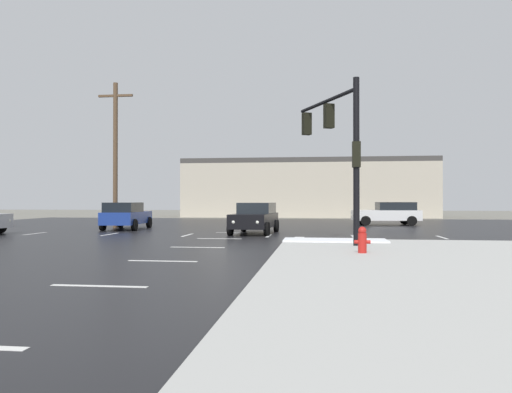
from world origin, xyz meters
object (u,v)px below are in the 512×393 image
utility_pole_far (115,152)px  fire_hydrant (362,240)px  sedan_blue (126,215)px  sedan_black (255,217)px  sedan_white (388,213)px  traffic_signal_mast (339,138)px

utility_pole_far → fire_hydrant: bearing=-45.0°
fire_hydrant → sedan_blue: bearing=135.3°
sedan_black → utility_pole_far: utility_pole_far is taller
fire_hydrant → sedan_white: (3.50, 19.29, 0.32)m
traffic_signal_mast → sedan_blue: traffic_signal_mast is taller
sedan_blue → utility_pole_far: bearing=38.1°
traffic_signal_mast → sedan_white: bearing=-40.4°
fire_hydrant → sedan_white: 19.61m
traffic_signal_mast → utility_pole_far: utility_pole_far is taller
fire_hydrant → sedan_white: sedan_white is taller
traffic_signal_mast → sedan_black: size_ratio=1.28×
sedan_white → sedan_blue: same height
sedan_white → utility_pole_far: size_ratio=0.52×
sedan_black → utility_pole_far: (-9.23, 3.84, 3.87)m
sedan_white → sedan_blue: bearing=18.6°
utility_pole_far → sedan_white: bearing=17.8°
traffic_signal_mast → fire_hydrant: traffic_signal_mast is taller
fire_hydrant → sedan_black: bearing=114.6°
fire_hydrant → traffic_signal_mast: bearing=98.6°
sedan_black → traffic_signal_mast: bearing=35.8°
sedan_white → utility_pole_far: 18.54m
sedan_white → fire_hydrant: bearing=74.9°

